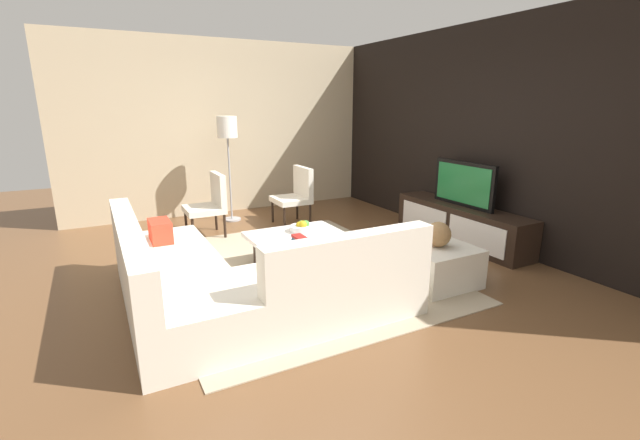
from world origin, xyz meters
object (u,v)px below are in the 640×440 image
object	(u,v)px
ottoman	(436,265)
accent_chair_far	(296,192)
accent_chair_near	(210,201)
media_console	(460,224)
television	(464,184)
fruit_bowl	(302,227)
coffee_table	(301,252)
decorative_ball	(438,234)
floor_lamp	(227,134)
sectional_couch	(231,281)
book_stack	(300,240)

from	to	relation	value
ottoman	accent_chair_far	size ratio (longest dim) A/B	0.80
accent_chair_near	media_console	bearing A→B (deg)	49.21
television	fruit_bowl	world-z (taller)	television
coffee_table	fruit_bowl	xyz separation A→B (m)	(-0.18, 0.10, 0.23)
fruit_bowl	decorative_ball	bearing A→B (deg)	39.12
floor_lamp	fruit_bowl	xyz separation A→B (m)	(2.25, 0.17, -0.92)
television	accent_chair_far	world-z (taller)	television
sectional_couch	book_stack	xyz separation A→B (m)	(-0.39, 0.85, 0.14)
media_console	accent_chair_near	world-z (taller)	accent_chair_near
sectional_couch	coffee_table	xyz separation A→B (m)	(-0.61, 0.97, -0.08)
floor_lamp	ottoman	xyz separation A→B (m)	(3.42, 1.13, -1.15)
media_console	ottoman	bearing A→B (deg)	-54.12
fruit_bowl	decorative_ball	world-z (taller)	decorative_ball
floor_lamp	book_stack	size ratio (longest dim) A/B	8.76
television	decorative_ball	distance (m)	1.55
media_console	book_stack	bearing A→B (deg)	-87.07
television	accent_chair_far	size ratio (longest dim) A/B	1.14
accent_chair_far	book_stack	world-z (taller)	accent_chair_far
sectional_couch	ottoman	distance (m)	2.07
accent_chair_near	decorative_ball	xyz separation A→B (m)	(2.77, 1.61, 0.04)
coffee_table	floor_lamp	distance (m)	2.69
television	book_stack	bearing A→B (deg)	-87.07
fruit_bowl	accent_chair_far	size ratio (longest dim) A/B	0.32
decorative_ball	media_console	bearing A→B (deg)	125.88
ottoman	fruit_bowl	xyz separation A→B (m)	(-1.17, -0.96, 0.23)
media_console	accent_chair_far	size ratio (longest dim) A/B	2.35
sectional_couch	coffee_table	world-z (taller)	sectional_couch
fruit_bowl	accent_chair_far	world-z (taller)	accent_chair_far
ottoman	decorative_ball	distance (m)	0.33
accent_chair_near	book_stack	xyz separation A→B (m)	(1.99, 0.43, -0.07)
television	floor_lamp	size ratio (longest dim) A/B	0.61
decorative_ball	book_stack	xyz separation A→B (m)	(-0.77, -1.18, -0.10)
decorative_ball	ottoman	bearing A→B (deg)	0.00
sectional_couch	fruit_bowl	bearing A→B (deg)	126.27
media_console	television	xyz separation A→B (m)	(-0.00, 0.00, 0.54)
television	fruit_bowl	size ratio (longest dim) A/B	3.54
ottoman	media_console	bearing A→B (deg)	125.88
fruit_bowl	book_stack	distance (m)	0.46
accent_chair_near	ottoman	world-z (taller)	accent_chair_near
media_console	book_stack	distance (m)	2.43
media_console	sectional_couch	xyz separation A→B (m)	(0.51, -3.27, 0.03)
media_console	accent_chair_near	bearing A→B (deg)	-123.31
ottoman	book_stack	size ratio (longest dim) A/B	3.79
sectional_couch	floor_lamp	bearing A→B (deg)	163.45
coffee_table	floor_lamp	xyz separation A→B (m)	(-2.43, -0.07, 1.15)
coffee_table	accent_chair_far	xyz separation A→B (m)	(-1.77, 0.76, 0.29)
media_console	floor_lamp	world-z (taller)	floor_lamp
ottoman	sectional_couch	bearing A→B (deg)	-100.75
sectional_couch	floor_lamp	distance (m)	3.35
sectional_couch	coffee_table	distance (m)	1.15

